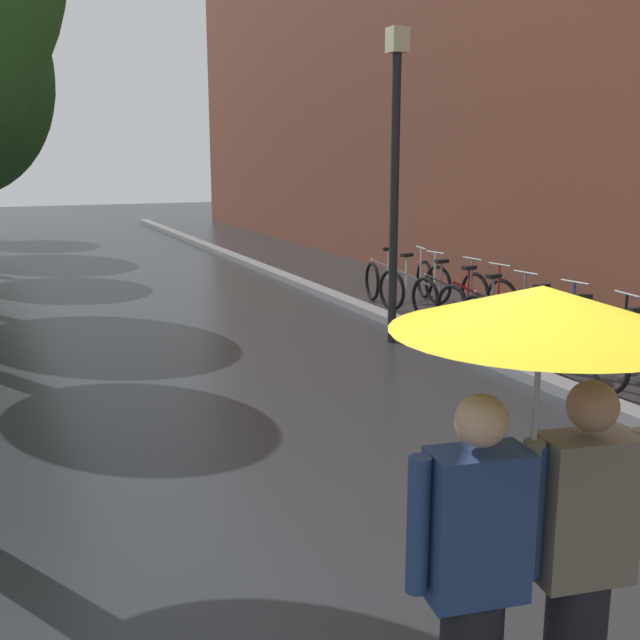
% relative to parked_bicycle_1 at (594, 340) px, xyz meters
% --- Properties ---
extents(building_facade, '(8.00, 36.00, 11.03)m').
position_rel_parked_bicycle_1_xyz_m(building_facade, '(5.84, 5.74, 5.14)').
color(building_facade, brown).
rests_on(building_facade, ground).
extents(kerb_strip, '(0.30, 36.00, 0.12)m').
position_rel_parked_bicycle_1_xyz_m(kerb_strip, '(-0.96, 5.74, -0.32)').
color(kerb_strip, slate).
rests_on(kerb_strip, ground).
extents(parked_bicycle_1, '(1.16, 0.83, 0.96)m').
position_rel_parked_bicycle_1_xyz_m(parked_bicycle_1, '(0.00, 0.00, 0.00)').
color(parked_bicycle_1, black).
rests_on(parked_bicycle_1, ground).
extents(parked_bicycle_2, '(1.17, 0.85, 0.96)m').
position_rel_parked_bicycle_1_xyz_m(parked_bicycle_2, '(0.04, 0.85, 0.00)').
color(parked_bicycle_2, black).
rests_on(parked_bicycle_2, ground).
extents(parked_bicycle_3, '(1.17, 0.84, 0.96)m').
position_rel_parked_bicycle_1_xyz_m(parked_bicycle_3, '(-0.02, 1.80, 0.00)').
color(parked_bicycle_3, black).
rests_on(parked_bicycle_3, ground).
extents(parked_bicycle_4, '(1.17, 0.85, 0.96)m').
position_rel_parked_bicycle_1_xyz_m(parked_bicycle_4, '(0.14, 2.64, 0.00)').
color(parked_bicycle_4, black).
rests_on(parked_bicycle_4, ground).
extents(parked_bicycle_5, '(1.14, 0.80, 0.96)m').
position_rel_parked_bicycle_1_xyz_m(parked_bicycle_5, '(0.15, 3.41, 0.00)').
color(parked_bicycle_5, black).
rests_on(parked_bicycle_5, ground).
extents(parked_bicycle_6, '(1.17, 0.85, 0.96)m').
position_rel_parked_bicycle_1_xyz_m(parked_bicycle_6, '(0.04, 4.34, 0.00)').
color(parked_bicycle_6, black).
rests_on(parked_bicycle_6, ground).
extents(parked_bicycle_7, '(1.17, 0.85, 0.96)m').
position_rel_parked_bicycle_1_xyz_m(parked_bicycle_7, '(0.16, 5.16, 0.00)').
color(parked_bicycle_7, black).
rests_on(parked_bicycle_7, ground).
extents(couple_under_umbrella, '(1.18, 1.18, 2.10)m').
position_rel_parked_bicycle_1_xyz_m(couple_under_umbrella, '(-4.77, -4.73, 1.06)').
color(couple_under_umbrella, black).
rests_on(couple_under_umbrella, ground).
extents(street_lamp_post, '(0.24, 0.24, 4.23)m').
position_rel_parked_bicycle_1_xyz_m(street_lamp_post, '(-1.56, 2.27, 2.10)').
color(street_lamp_post, black).
rests_on(street_lamp_post, ground).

